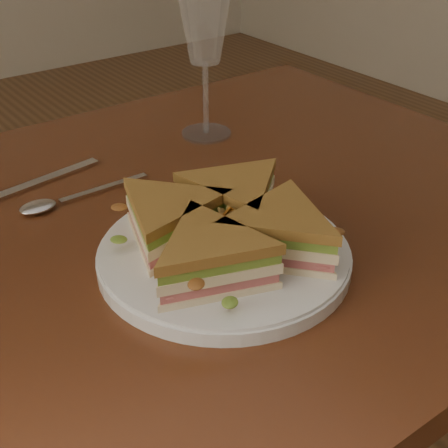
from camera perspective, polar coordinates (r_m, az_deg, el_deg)
name	(u,v)px	position (r m, az deg, el deg)	size (l,w,h in m)	color
table	(140,296)	(0.82, -7.73, -6.57)	(1.20, 0.80, 0.75)	#3B1A0D
plate	(224,256)	(0.70, 0.00, -2.93)	(0.28, 0.28, 0.02)	white
sandwich_wedges	(224,228)	(0.68, 0.00, -0.36)	(0.30, 0.30, 0.06)	#FFE9BC
crisps_mound	(224,231)	(0.68, 0.00, -0.64)	(0.09, 0.09, 0.05)	#BA6317
spoon	(55,203)	(0.84, -15.22, 1.90)	(0.18, 0.03, 0.01)	silver
knife	(27,187)	(0.90, -17.59, 3.26)	(0.21, 0.05, 0.00)	silver
wine_glass	(205,25)	(0.97, -1.79, 17.76)	(0.09, 0.09, 0.25)	white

